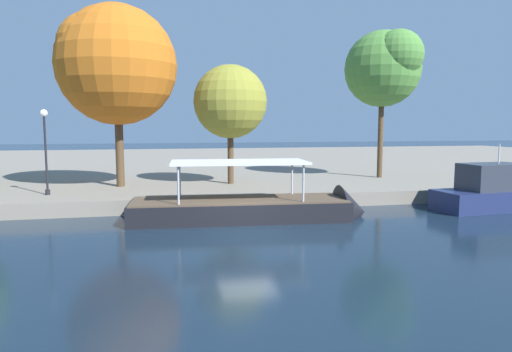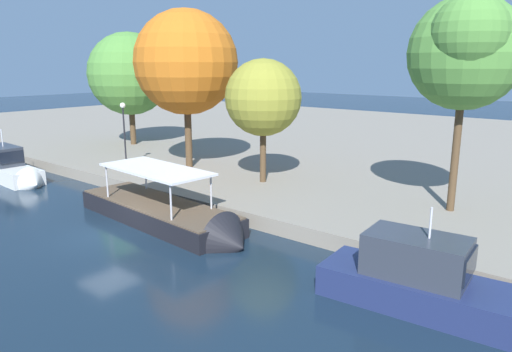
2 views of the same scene
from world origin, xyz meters
name	(u,v)px [view 1 (image 1 of 2)]	position (x,y,z in m)	size (l,w,h in m)	color
ground_plane	(248,234)	(0.00, 0.00, 0.00)	(220.00, 220.00, 0.00)	#142333
dock_promenade	(191,164)	(0.00, 32.97, 0.41)	(120.00, 55.00, 0.81)	gray
tour_boat_1	(259,212)	(1.20, 3.11, 0.36)	(12.26, 4.02, 4.19)	black
motor_yacht_2	(506,196)	(15.70, 2.98, 0.70)	(8.85, 3.15, 4.59)	navy
lamp_post	(45,141)	(-9.94, 8.49, 3.86)	(0.42, 0.42, 4.83)	black
tree_0	(386,67)	(12.93, 12.37, 9.03)	(5.63, 5.99, 10.95)	#4C3823
tree_2	(114,65)	(-6.34, 11.49, 8.53)	(7.54, 7.54, 11.50)	#4C3823
tree_3	(230,101)	(1.06, 11.33, 6.36)	(4.91, 4.91, 7.98)	#4C3823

